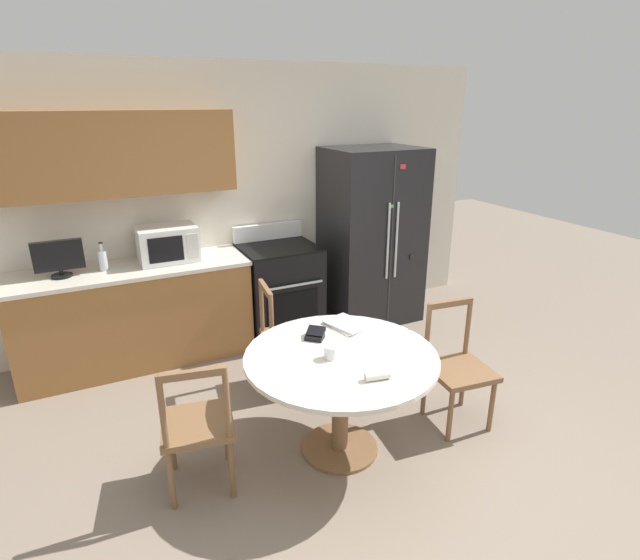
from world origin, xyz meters
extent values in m
plane|color=gray|center=(0.00, 0.00, 0.00)|extent=(14.00, 14.00, 0.00)
cube|color=silver|center=(0.00, 2.65, 1.30)|extent=(5.20, 0.10, 2.60)
cube|color=#936033|center=(-1.22, 2.43, 1.84)|extent=(1.96, 0.34, 0.68)
cube|color=#936033|center=(-1.22, 2.29, 0.43)|extent=(1.96, 0.62, 0.86)
cube|color=beige|center=(-1.22, 2.29, 0.88)|extent=(1.99, 0.64, 0.03)
cube|color=black|center=(1.17, 2.22, 0.91)|extent=(0.94, 0.73, 1.81)
cube|color=#333333|center=(1.17, 1.85, 0.91)|extent=(0.01, 0.01, 1.74)
cylinder|color=silver|center=(1.12, 1.83, 0.95)|extent=(0.02, 0.02, 0.76)
cylinder|color=silver|center=(1.22, 1.83, 0.95)|extent=(0.02, 0.02, 0.76)
cube|color=red|center=(1.26, 1.85, 1.66)|extent=(0.06, 0.01, 0.04)
cube|color=#3FB259|center=(1.16, 1.85, 1.30)|extent=(0.04, 0.01, 0.03)
cube|color=black|center=(1.43, 1.85, 0.75)|extent=(0.06, 0.02, 0.05)
cube|color=black|center=(0.15, 2.26, 0.45)|extent=(0.72, 0.64, 0.90)
cube|color=black|center=(0.15, 1.94, 0.36)|extent=(0.52, 0.01, 0.40)
cylinder|color=silver|center=(0.15, 1.91, 0.63)|extent=(0.59, 0.02, 0.02)
cube|color=black|center=(0.15, 2.26, 0.91)|extent=(0.72, 0.64, 0.02)
cube|color=white|center=(0.15, 2.55, 1.00)|extent=(0.72, 0.06, 0.16)
cube|color=white|center=(-0.88, 2.33, 1.06)|extent=(0.50, 0.36, 0.31)
cube|color=black|center=(-0.92, 2.15, 1.06)|extent=(0.29, 0.01, 0.22)
cube|color=silver|center=(-0.70, 2.15, 1.06)|extent=(0.10, 0.01, 0.22)
cylinder|color=black|center=(-1.75, 2.27, 0.91)|extent=(0.16, 0.16, 0.02)
cylinder|color=black|center=(-1.75, 2.27, 0.94)|extent=(0.03, 0.03, 0.04)
cube|color=black|center=(-1.75, 2.27, 1.08)|extent=(0.38, 0.05, 0.25)
cylinder|color=silver|center=(-1.42, 2.30, 0.98)|extent=(0.08, 0.08, 0.17)
cylinder|color=silver|center=(-1.42, 2.30, 1.10)|extent=(0.03, 0.03, 0.07)
cylinder|color=#262626|center=(-1.42, 2.30, 1.14)|extent=(0.03, 0.03, 0.01)
cylinder|color=beige|center=(-0.18, 0.38, 0.71)|extent=(1.24, 1.24, 0.03)
cylinder|color=brown|center=(-0.18, 0.38, 0.36)|extent=(0.11, 0.11, 0.67)
cylinder|color=brown|center=(-0.18, 0.38, 0.01)|extent=(0.52, 0.52, 0.03)
cube|color=brown|center=(-1.10, 0.49, 0.43)|extent=(0.49, 0.49, 0.04)
cylinder|color=brown|center=(-1.24, 0.69, 0.21)|extent=(0.04, 0.04, 0.41)
cylinder|color=brown|center=(-0.90, 0.63, 0.21)|extent=(0.04, 0.04, 0.41)
cylinder|color=brown|center=(-1.30, 0.35, 0.21)|extent=(0.04, 0.04, 0.41)
cylinder|color=brown|center=(-0.96, 0.29, 0.21)|extent=(0.04, 0.04, 0.41)
cylinder|color=brown|center=(-1.31, 0.34, 0.68)|extent=(0.04, 0.04, 0.45)
cylinder|color=brown|center=(-0.97, 0.27, 0.68)|extent=(0.04, 0.04, 0.45)
cube|color=brown|center=(-1.14, 0.30, 0.88)|extent=(0.34, 0.10, 0.04)
cube|color=brown|center=(0.73, 0.28, 0.43)|extent=(0.47, 0.47, 0.04)
cylinder|color=brown|center=(0.88, 0.09, 0.21)|extent=(0.04, 0.04, 0.41)
cylinder|color=brown|center=(0.54, 0.13, 0.21)|extent=(0.04, 0.04, 0.41)
cylinder|color=brown|center=(0.92, 0.43, 0.21)|extent=(0.04, 0.04, 0.41)
cylinder|color=brown|center=(0.58, 0.47, 0.21)|extent=(0.04, 0.04, 0.41)
cylinder|color=brown|center=(0.93, 0.44, 0.68)|extent=(0.04, 0.04, 0.45)
cylinder|color=brown|center=(0.58, 0.48, 0.68)|extent=(0.04, 0.04, 0.45)
cube|color=brown|center=(0.75, 0.46, 0.88)|extent=(0.35, 0.08, 0.04)
cube|color=brown|center=(-0.15, 1.31, 0.43)|extent=(0.47, 0.47, 0.04)
cylinder|color=brown|center=(0.04, 1.45, 0.21)|extent=(0.04, 0.04, 0.41)
cylinder|color=brown|center=(0.00, 1.11, 0.21)|extent=(0.04, 0.04, 0.41)
cylinder|color=brown|center=(-0.30, 1.50, 0.21)|extent=(0.04, 0.04, 0.41)
cylinder|color=brown|center=(-0.34, 1.16, 0.21)|extent=(0.04, 0.04, 0.41)
cylinder|color=brown|center=(-0.32, 1.50, 0.68)|extent=(0.04, 0.04, 0.45)
cylinder|color=brown|center=(-0.36, 1.16, 0.68)|extent=(0.04, 0.04, 0.45)
cube|color=brown|center=(-0.34, 1.33, 0.88)|extent=(0.08, 0.35, 0.04)
cylinder|color=silver|center=(-0.27, 0.37, 0.77)|extent=(0.09, 0.09, 0.09)
cylinder|color=red|center=(-0.27, 0.37, 0.75)|extent=(0.08, 0.08, 0.05)
cylinder|color=silver|center=(-0.14, 0.03, 0.76)|extent=(0.16, 0.08, 0.05)
cube|color=black|center=(-0.24, 0.66, 0.74)|extent=(0.15, 0.15, 0.03)
cube|color=black|center=(-0.22, 0.68, 0.77)|extent=(0.16, 0.15, 0.06)
cube|color=white|center=(0.06, 0.74, 0.73)|extent=(0.26, 0.33, 0.01)
cube|color=beige|center=(0.06, 0.74, 0.74)|extent=(0.28, 0.34, 0.01)
cube|color=silver|center=(0.06, 0.74, 0.75)|extent=(0.30, 0.35, 0.01)
camera|label=1|loc=(-1.55, -2.09, 2.26)|focal=28.00mm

